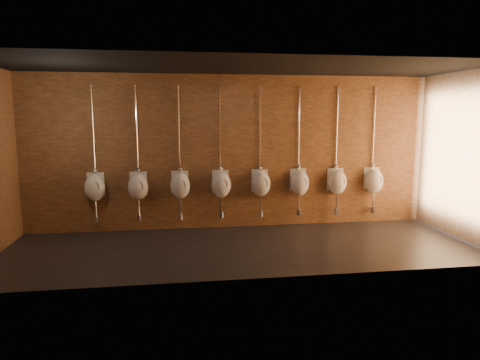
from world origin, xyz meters
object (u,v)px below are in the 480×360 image
object	(u,v)px
urinal_2	(180,185)
urinal_0	(95,187)
urinal_1	(138,186)
urinal_3	(221,184)
urinal_5	(299,182)
urinal_6	(337,181)
urinal_4	(261,183)
urinal_7	(374,181)

from	to	relation	value
urinal_2	urinal_0	bearing A→B (deg)	180.00
urinal_1	urinal_3	world-z (taller)	same
urinal_5	urinal_3	bearing A→B (deg)	180.00
urinal_0	urinal_6	bearing A→B (deg)	0.00
urinal_2	urinal_6	size ratio (longest dim) A/B	1.00
urinal_3	urinal_4	size ratio (longest dim) A/B	1.00
urinal_2	urinal_7	size ratio (longest dim) A/B	1.00
urinal_0	urinal_1	distance (m)	0.84
urinal_1	urinal_3	bearing A→B (deg)	0.00
urinal_1	urinal_2	world-z (taller)	same
urinal_5	urinal_6	bearing A→B (deg)	0.00
urinal_2	urinal_6	distance (m)	3.37
urinal_6	urinal_4	bearing A→B (deg)	180.00
urinal_4	urinal_5	bearing A→B (deg)	0.00
urinal_0	urinal_2	xyz separation A→B (m)	(1.68, 0.00, 0.00)
urinal_4	urinal_7	size ratio (longest dim) A/B	1.00
urinal_0	urinal_1	xyz separation A→B (m)	(0.84, 0.00, 0.00)
urinal_3	urinal_6	xyz separation A→B (m)	(2.53, 0.00, 0.00)
urinal_1	urinal_5	size ratio (longest dim) A/B	1.00
urinal_6	urinal_7	bearing A→B (deg)	0.00
urinal_5	urinal_7	xyz separation A→B (m)	(1.68, 0.00, 0.00)
urinal_0	urinal_5	world-z (taller)	same
urinal_4	urinal_3	bearing A→B (deg)	180.00
urinal_0	urinal_5	xyz separation A→B (m)	(4.21, 0.00, 0.00)
urinal_5	urinal_2	bearing A→B (deg)	180.00
urinal_7	urinal_6	bearing A→B (deg)	180.00
urinal_3	urinal_5	xyz separation A→B (m)	(1.68, 0.00, 0.00)
urinal_4	urinal_5	world-z (taller)	same
urinal_0	urinal_4	bearing A→B (deg)	0.00
urinal_0	urinal_5	size ratio (longest dim) A/B	1.00
urinal_1	urinal_3	xyz separation A→B (m)	(1.68, 0.00, 0.00)
urinal_1	urinal_5	xyz separation A→B (m)	(3.37, 0.00, 0.00)
urinal_4	urinal_7	xyz separation A→B (m)	(2.53, 0.00, 0.00)
urinal_0	urinal_1	size ratio (longest dim) A/B	1.00
urinal_3	urinal_6	size ratio (longest dim) A/B	1.00
urinal_0	urinal_5	bearing A→B (deg)	0.00
urinal_3	urinal_2	bearing A→B (deg)	180.00
urinal_0	urinal_2	size ratio (longest dim) A/B	1.00
urinal_2	urinal_5	bearing A→B (deg)	0.00
urinal_5	urinal_6	size ratio (longest dim) A/B	1.00
urinal_1	urinal_6	world-z (taller)	same
urinal_1	urinal_5	world-z (taller)	same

